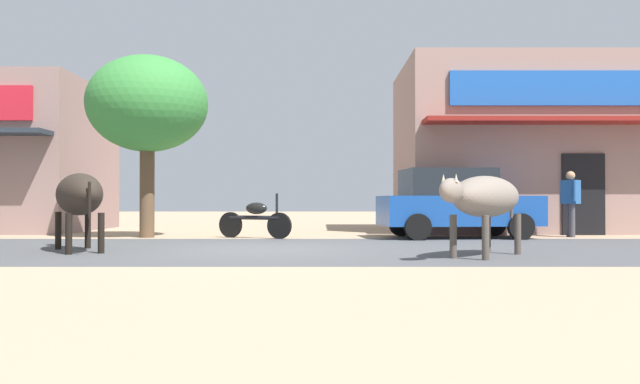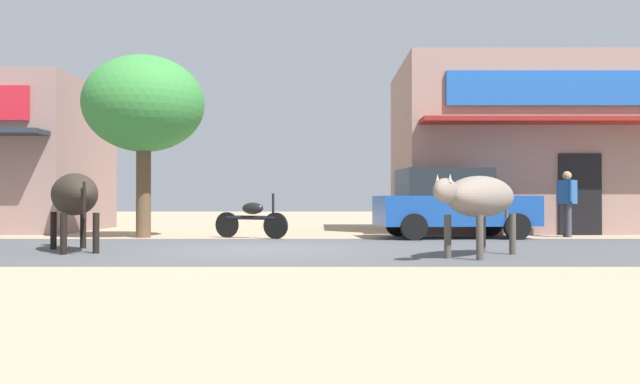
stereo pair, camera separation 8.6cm
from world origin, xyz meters
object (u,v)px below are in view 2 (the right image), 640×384
object	(u,v)px
parked_motorcycle	(255,218)
pedestrian_by_shop	(571,198)
roadside_tree	(147,105)
cow_near_brown	(77,195)
cow_far_dark	(483,197)
parked_hatchback_car	(454,203)

from	to	relation	value
parked_motorcycle	pedestrian_by_shop	xyz separation A→B (m)	(7.64, 0.52, 0.47)
roadside_tree	cow_near_brown	size ratio (longest dim) A/B	1.77
cow_far_dark	pedestrian_by_shop	distance (m)	6.61
parked_hatchback_car	parked_motorcycle	world-z (taller)	parked_hatchback_car
roadside_tree	pedestrian_by_shop	xyz separation A→B (m)	(10.29, 0.20, -2.26)
roadside_tree	parked_motorcycle	distance (m)	3.82
cow_near_brown	pedestrian_by_shop	xyz separation A→B (m)	(10.38, 4.47, -0.05)
parked_hatchback_car	pedestrian_by_shop	bearing A→B (deg)	7.55
cow_far_dark	pedestrian_by_shop	bearing A→B (deg)	58.11
parked_hatchback_car	cow_far_dark	world-z (taller)	parked_hatchback_car
cow_near_brown	cow_far_dark	xyz separation A→B (m)	(6.89, -1.14, -0.05)
parked_hatchback_car	cow_far_dark	distance (m)	5.26
parked_motorcycle	cow_far_dark	world-z (taller)	cow_far_dark
parked_motorcycle	cow_far_dark	distance (m)	6.58
roadside_tree	pedestrian_by_shop	bearing A→B (deg)	1.10
cow_near_brown	cow_far_dark	size ratio (longest dim) A/B	1.05
cow_near_brown	parked_hatchback_car	bearing A→B (deg)	28.69
parked_hatchback_car	pedestrian_by_shop	size ratio (longest dim) A/B	2.37
cow_near_brown	pedestrian_by_shop	bearing A→B (deg)	23.32
parked_motorcycle	cow_near_brown	world-z (taller)	cow_near_brown
roadside_tree	cow_far_dark	xyz separation A→B (m)	(6.80, -5.41, -2.26)
pedestrian_by_shop	parked_motorcycle	bearing A→B (deg)	-176.10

